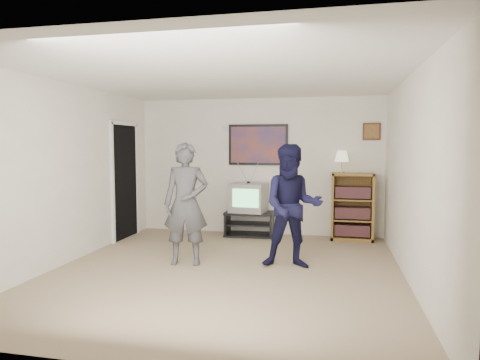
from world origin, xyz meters
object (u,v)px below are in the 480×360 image
at_px(media_stand, 249,224).
at_px(crt_television, 248,198).
at_px(person_tall, 186,204).
at_px(person_short, 292,206).
at_px(bookshelf, 352,207).

bearing_deg(media_stand, crt_television, 177.39).
height_order(crt_television, person_tall, person_tall).
xyz_separation_m(media_stand, person_short, (0.94, -1.85, 0.61)).
height_order(bookshelf, person_short, person_short).
xyz_separation_m(bookshelf, person_tall, (-2.30, -2.05, 0.26)).
bearing_deg(media_stand, bookshelf, -1.02).
relative_size(media_stand, crt_television, 1.46).
height_order(media_stand, bookshelf, bookshelf).
xyz_separation_m(media_stand, crt_television, (-0.02, -0.00, 0.48)).
relative_size(media_stand, bookshelf, 0.77).
height_order(media_stand, crt_television, crt_television).
bearing_deg(person_tall, crt_television, 66.68).
bearing_deg(person_short, media_stand, 110.74).
relative_size(media_stand, person_short, 0.54).
distance_m(bookshelf, person_tall, 3.09).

